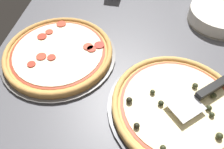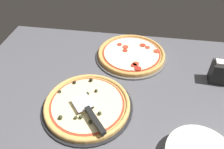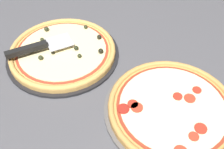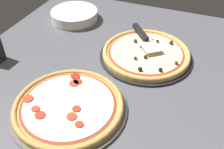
# 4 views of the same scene
# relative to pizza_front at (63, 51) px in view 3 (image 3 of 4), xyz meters

# --- Properties ---
(ground_plane) EXTENTS (1.38, 1.15, 0.04)m
(ground_plane) POSITION_rel_pizza_front_xyz_m (0.04, 0.07, -0.04)
(ground_plane) COLOR #4C4C51
(pizza_pan_front) EXTENTS (0.41, 0.41, 0.01)m
(pizza_pan_front) POSITION_rel_pizza_front_xyz_m (0.00, 0.00, -0.02)
(pizza_pan_front) COLOR black
(pizza_pan_front) RESTS_ON ground_plane
(pizza_front) EXTENTS (0.38, 0.38, 0.04)m
(pizza_front) POSITION_rel_pizza_front_xyz_m (0.00, 0.00, 0.00)
(pizza_front) COLOR tan
(pizza_front) RESTS_ON pizza_pan_front
(pizza_pan_back) EXTENTS (0.41, 0.41, 0.01)m
(pizza_pan_back) POSITION_rel_pizza_front_xyz_m (0.16, 0.41, -0.02)
(pizza_pan_back) COLOR #565451
(pizza_pan_back) RESTS_ON ground_plane
(pizza_back) EXTENTS (0.38, 0.38, 0.02)m
(pizza_back) POSITION_rel_pizza_front_xyz_m (0.16, 0.41, 0.00)
(pizza_back) COLOR #C68E47
(pizza_back) RESTS_ON pizza_pan_back
(serving_spatula) EXTENTS (0.19, 0.21, 0.02)m
(serving_spatula) POSITION_rel_pizza_front_xyz_m (0.04, -0.09, 0.03)
(serving_spatula) COLOR #B7B7BC
(serving_spatula) RESTS_ON pizza_front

